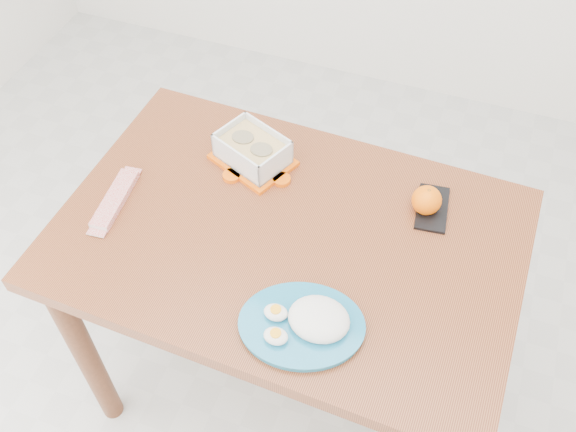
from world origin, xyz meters
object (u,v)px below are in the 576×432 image
(dining_table, at_px, (288,263))
(food_container, at_px, (252,150))
(orange_fruit, at_px, (427,200))
(smartphone, at_px, (432,208))
(rice_plate, at_px, (307,322))

(dining_table, height_order, food_container, food_container)
(food_container, height_order, orange_fruit, food_container)
(orange_fruit, height_order, smartphone, orange_fruit)
(rice_plate, bearing_deg, dining_table, 103.55)
(dining_table, distance_m, smartphone, 0.36)
(dining_table, height_order, smartphone, smartphone)
(orange_fruit, height_order, rice_plate, same)
(dining_table, xyz_separation_m, orange_fruit, (0.27, 0.17, 0.15))
(orange_fruit, bearing_deg, food_container, 178.78)
(food_container, distance_m, rice_plate, 0.49)
(food_container, bearing_deg, orange_fruit, 21.59)
(food_container, relative_size, rice_plate, 0.73)
(dining_table, xyz_separation_m, food_container, (-0.16, 0.18, 0.16))
(food_container, bearing_deg, rice_plate, -32.20)
(orange_fruit, xyz_separation_m, smartphone, (0.02, 0.01, -0.03))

